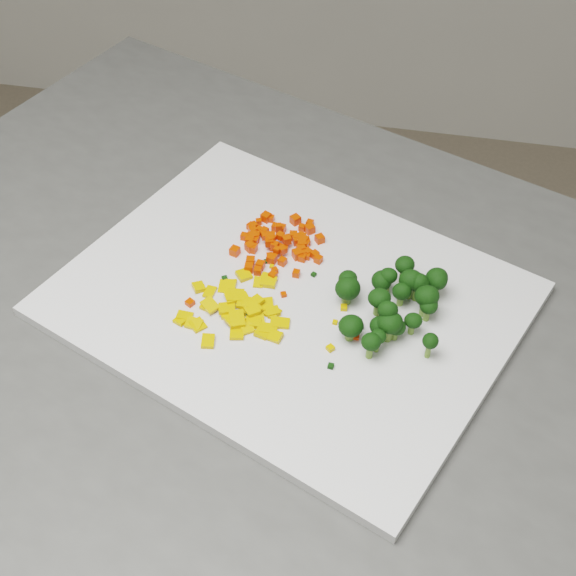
% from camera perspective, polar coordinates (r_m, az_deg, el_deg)
% --- Properties ---
extents(counter_block, '(1.19, 1.03, 0.90)m').
position_cam_1_polar(counter_block, '(1.14, -0.29, -18.21)').
color(counter_block, '#474745').
rests_on(counter_block, ground).
extents(cutting_board, '(0.52, 0.47, 0.01)m').
position_cam_1_polar(cutting_board, '(0.79, -0.00, -0.79)').
color(cutting_board, silver).
rests_on(cutting_board, counter_block).
extents(carrot_pile, '(0.09, 0.09, 0.03)m').
position_cam_1_polar(carrot_pile, '(0.82, -0.67, 3.60)').
color(carrot_pile, red).
rests_on(carrot_pile, cutting_board).
extents(pepper_pile, '(0.11, 0.11, 0.01)m').
position_cam_1_polar(pepper_pile, '(0.77, -3.99, -1.22)').
color(pepper_pile, '#DA9A0B').
rests_on(pepper_pile, cutting_board).
extents(broccoli_pile, '(0.11, 0.11, 0.05)m').
position_cam_1_polar(broccoli_pile, '(0.75, 7.61, -0.70)').
color(broccoli_pile, black).
rests_on(broccoli_pile, cutting_board).
extents(carrot_cube_0, '(0.01, 0.01, 0.01)m').
position_cam_1_polar(carrot_cube_0, '(0.85, 1.00, 4.33)').
color(carrot_cube_0, red).
rests_on(carrot_cube_0, carrot_pile).
extents(carrot_cube_1, '(0.01, 0.01, 0.01)m').
position_cam_1_polar(carrot_cube_1, '(0.84, -3.13, 3.68)').
color(carrot_cube_1, red).
rests_on(carrot_cube_1, carrot_pile).
extents(carrot_cube_2, '(0.01, 0.01, 0.01)m').
position_cam_1_polar(carrot_cube_2, '(0.80, -1.08, 0.89)').
color(carrot_cube_2, red).
rests_on(carrot_cube_2, carrot_pile).
extents(carrot_cube_3, '(0.01, 0.01, 0.01)m').
position_cam_1_polar(carrot_cube_3, '(0.82, -1.33, 3.30)').
color(carrot_cube_3, red).
rests_on(carrot_cube_3, carrot_pile).
extents(carrot_cube_4, '(0.01, 0.01, 0.01)m').
position_cam_1_polar(carrot_cube_4, '(0.83, 0.64, 3.39)').
color(carrot_cube_4, red).
rests_on(carrot_cube_4, carrot_pile).
extents(carrot_cube_5, '(0.01, 0.01, 0.01)m').
position_cam_1_polar(carrot_cube_5, '(0.85, -2.03, 4.14)').
color(carrot_cube_5, red).
rests_on(carrot_cube_5, carrot_pile).
extents(carrot_cube_6, '(0.01, 0.01, 0.01)m').
position_cam_1_polar(carrot_cube_6, '(0.83, -0.56, 3.72)').
color(carrot_cube_6, red).
rests_on(carrot_cube_6, carrot_pile).
extents(carrot_cube_7, '(0.01, 0.01, 0.01)m').
position_cam_1_polar(carrot_cube_7, '(0.82, 0.67, 2.42)').
color(carrot_cube_7, red).
rests_on(carrot_cube_7, carrot_pile).
extents(carrot_cube_8, '(0.01, 0.01, 0.01)m').
position_cam_1_polar(carrot_cube_8, '(0.80, 0.59, 1.04)').
color(carrot_cube_8, red).
rests_on(carrot_cube_8, carrot_pile).
extents(carrot_cube_9, '(0.01, 0.01, 0.01)m').
position_cam_1_polar(carrot_cube_9, '(0.81, 2.17, 2.06)').
color(carrot_cube_9, red).
rests_on(carrot_cube_9, carrot_pile).
extents(carrot_cube_10, '(0.01, 0.01, 0.01)m').
position_cam_1_polar(carrot_cube_10, '(0.83, -2.71, 2.93)').
color(carrot_cube_10, red).
rests_on(carrot_cube_10, carrot_pile).
extents(carrot_cube_11, '(0.01, 0.01, 0.01)m').
position_cam_1_polar(carrot_cube_11, '(0.81, -2.68, 1.90)').
color(carrot_cube_11, red).
rests_on(carrot_cube_11, carrot_pile).
extents(carrot_cube_12, '(0.01, 0.01, 0.01)m').
position_cam_1_polar(carrot_cube_12, '(0.83, -1.27, 3.40)').
color(carrot_cube_12, red).
rests_on(carrot_cube_12, carrot_pile).
extents(carrot_cube_13, '(0.01, 0.01, 0.01)m').
position_cam_1_polar(carrot_cube_13, '(0.83, 1.00, 3.13)').
color(carrot_cube_13, red).
rests_on(carrot_cube_13, carrot_pile).
extents(carrot_cube_14, '(0.01, 0.01, 0.01)m').
position_cam_1_polar(carrot_cube_14, '(0.83, -0.21, 2.82)').
color(carrot_cube_14, red).
rests_on(carrot_cube_14, carrot_pile).
extents(carrot_cube_15, '(0.01, 0.01, 0.01)m').
position_cam_1_polar(carrot_cube_15, '(0.82, 0.93, 2.38)').
color(carrot_cube_15, red).
rests_on(carrot_cube_15, carrot_pile).
extents(carrot_cube_16, '(0.01, 0.01, 0.01)m').
position_cam_1_polar(carrot_cube_16, '(0.83, -1.64, 3.68)').
color(carrot_cube_16, red).
rests_on(carrot_cube_16, carrot_pile).
extents(carrot_cube_17, '(0.01, 0.01, 0.01)m').
position_cam_1_polar(carrot_cube_17, '(0.80, -2.17, 1.23)').
color(carrot_cube_17, red).
rests_on(carrot_cube_17, carrot_pile).
extents(carrot_cube_18, '(0.01, 0.01, 0.01)m').
position_cam_1_polar(carrot_cube_18, '(0.82, -3.80, 2.64)').
color(carrot_cube_18, red).
rests_on(carrot_cube_18, carrot_pile).
extents(carrot_cube_19, '(0.01, 0.01, 0.01)m').
position_cam_1_polar(carrot_cube_19, '(0.83, -1.09, 3.56)').
color(carrot_cube_19, red).
rests_on(carrot_cube_19, carrot_pile).
extents(carrot_cube_20, '(0.01, 0.01, 0.01)m').
position_cam_1_polar(carrot_cube_20, '(0.82, -1.27, 3.47)').
color(carrot_cube_20, red).
rests_on(carrot_cube_20, carrot_pile).
extents(carrot_cube_21, '(0.01, 0.01, 0.01)m').
position_cam_1_polar(carrot_cube_21, '(0.85, 1.57, 4.61)').
color(carrot_cube_21, red).
rests_on(carrot_cube_21, carrot_pile).
extents(carrot_cube_22, '(0.01, 0.01, 0.01)m').
position_cam_1_polar(carrot_cube_22, '(0.82, -0.94, 3.04)').
color(carrot_cube_22, red).
rests_on(carrot_cube_22, carrot_pile).
extents(carrot_cube_23, '(0.01, 0.01, 0.01)m').
position_cam_1_polar(carrot_cube_23, '(0.82, 1.02, 2.18)').
color(carrot_cube_23, red).
rests_on(carrot_cube_23, carrot_pile).
extents(carrot_cube_24, '(0.01, 0.01, 0.01)m').
position_cam_1_polar(carrot_cube_24, '(0.84, 2.27, 3.52)').
color(carrot_cube_24, red).
rests_on(carrot_cube_24, carrot_pile).
extents(carrot_cube_25, '(0.01, 0.01, 0.01)m').
position_cam_1_polar(carrot_cube_25, '(0.82, -0.10, 3.46)').
color(carrot_cube_25, red).
rests_on(carrot_cube_25, carrot_pile).
extents(carrot_cube_26, '(0.01, 0.01, 0.01)m').
position_cam_1_polar(carrot_cube_26, '(0.83, -2.53, 2.85)').
color(carrot_cube_26, red).
rests_on(carrot_cube_26, carrot_pile).
extents(carrot_cube_27, '(0.01, 0.01, 0.01)m').
position_cam_1_polar(carrot_cube_27, '(0.82, -0.51, 2.83)').
color(carrot_cube_27, red).
rests_on(carrot_cube_27, carrot_pile).
extents(carrot_cube_28, '(0.01, 0.01, 0.01)m').
position_cam_1_polar(carrot_cube_28, '(0.83, 1.24, 3.06)').
color(carrot_cube_28, red).
rests_on(carrot_cube_28, carrot_pile).
extents(carrot_cube_29, '(0.01, 0.01, 0.01)m').
position_cam_1_polar(carrot_cube_29, '(0.82, -0.59, 2.77)').
color(carrot_cube_29, red).
rests_on(carrot_cube_29, carrot_pile).
extents(carrot_cube_30, '(0.01, 0.01, 0.01)m').
position_cam_1_polar(carrot_cube_30, '(0.85, 1.55, 4.22)').
color(carrot_cube_30, red).
rests_on(carrot_cube_30, carrot_pile).
extents(carrot_cube_31, '(0.01, 0.01, 0.01)m').
position_cam_1_polar(carrot_cube_31, '(0.82, 0.79, 2.30)').
color(carrot_cube_31, red).
rests_on(carrot_cube_31, carrot_pile).
extents(carrot_cube_32, '(0.01, 0.01, 0.01)m').
position_cam_1_polar(carrot_cube_32, '(0.84, -2.51, 3.66)').
color(carrot_cube_32, red).
rests_on(carrot_cube_32, carrot_pile).
extents(carrot_cube_33, '(0.01, 0.01, 0.01)m').
position_cam_1_polar(carrot_cube_33, '(0.85, -2.49, 4.41)').
color(carrot_cube_33, red).
rests_on(carrot_cube_33, carrot_pile).
extents(carrot_cube_34, '(0.01, 0.01, 0.01)m').
position_cam_1_polar(carrot_cube_34, '(0.85, -2.66, 4.39)').
color(carrot_cube_34, red).
rests_on(carrot_cube_34, carrot_pile).
extents(carrot_cube_35, '(0.01, 0.01, 0.01)m').
position_cam_1_polar(carrot_cube_35, '(0.80, -0.96, 1.24)').
color(carrot_cube_35, red).
rests_on(carrot_cube_35, carrot_pile).
extents(carrot_cube_36, '(0.01, 0.01, 0.01)m').
position_cam_1_polar(carrot_cube_36, '(0.86, -2.10, 4.73)').
color(carrot_cube_36, red).
rests_on(carrot_cube_36, carrot_pile).
extents(carrot_cube_37, '(0.01, 0.01, 0.01)m').
position_cam_1_polar(carrot_cube_37, '(0.84, -1.75, 3.86)').
color(carrot_cube_37, red).
rests_on(carrot_cube_37, carrot_pile).
extents(carrot_cube_38, '(0.01, 0.01, 0.01)m').
position_cam_1_polar(carrot_cube_38, '(0.81, -0.40, 1.89)').
color(carrot_cube_38, red).
rests_on(carrot_cube_38, carrot_pile).
extents(carrot_cube_39, '(0.01, 0.01, 0.01)m').
position_cam_1_polar(carrot_cube_39, '(0.86, -1.23, 4.96)').
color(carrot_cube_39, red).
rests_on(carrot_cube_39, carrot_pile).
extents(carrot_cube_40, '(0.01, 0.01, 0.01)m').
position_cam_1_polar(carrot_cube_40, '(0.83, -1.23, 3.66)').
color(carrot_cube_40, red).
rests_on(carrot_cube_40, carrot_pile).
extents(carrot_cube_41, '(0.01, 0.01, 0.01)m').
position_cam_1_polar(carrot_cube_41, '(0.83, -2.38, 3.39)').
color(carrot_cube_41, red).
rests_on(carrot_cube_41, carrot_pile).
extents(carrot_cube_42, '(0.01, 0.01, 0.01)m').
position_cam_1_polar(carrot_cube_42, '(0.80, -2.79, 1.45)').
color(carrot_cube_42, red).
rests_on(carrot_cube_42, carrot_pile).
extents(carrot_cube_43, '(0.01, 0.01, 0.01)m').
position_cam_1_polar(carrot_cube_43, '(0.82, 1.92, 2.39)').
color(carrot_cube_43, red).
rests_on(carrot_cube_43, carrot_pile).
extents(carrot_cube_44, '(0.01, 0.01, 0.01)m').
position_cam_1_polar(carrot_cube_44, '(0.82, -1.32, 3.31)').
color(carrot_cube_44, red).
rests_on(carrot_cube_44, carrot_pile).
extents(carrot_cube_45, '(0.01, 0.01, 0.01)m').
position_cam_1_polar(carrot_cube_45, '(0.84, -0.69, 4.37)').
color(carrot_cube_45, red).
rests_on(carrot_cube_45, carrot_pile).
extents(carrot_cube_46, '(0.01, 0.01, 0.01)m').
position_cam_1_polar(carrot_cube_46, '(0.81, -1.99, 1.64)').
color(carrot_cube_46, red).
rests_on(carrot_cube_46, carrot_pile).
extents(carrot_cube_47, '(0.01, 0.01, 0.01)m').
position_cam_1_polar(carrot_cube_47, '(0.81, -2.67, 1.90)').
color(carrot_cube_47, red).
rests_on(carrot_cube_47, carrot_pile).
extents(carrot_cube_48, '(0.01, 0.01, 0.01)m').
position_cam_1_polar(carrot_cube_48, '(0.82, -0.40, 2.73)').
color(carrot_cube_48, red).
rests_on(carrot_cube_48, carrot_pile).
extents(carrot_cube_49, '(0.01, 0.01, 0.01)m').
position_cam_1_polar(carrot_cube_49, '(0.84, -2.26, 3.77)').
color(carrot_cube_49, red).
rests_on(carrot_cube_49, carrot_pile).
extents(carrot_cube_50, '(0.01, 0.01, 0.01)m').
position_cam_1_polar(carrot_cube_50, '(0.82, 0.69, 2.33)').
color(carrot_cube_50, red).
rests_on(carrot_cube_50, carrot_pile).
extents(carrot_cube_51, '(0.01, 0.01, 0.01)m').
position_cam_1_polar(carrot_cube_51, '(0.84, 0.38, 3.75)').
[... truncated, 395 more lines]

